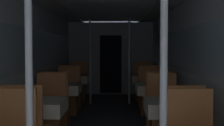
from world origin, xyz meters
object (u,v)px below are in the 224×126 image
object	(u,v)px
chair_left_far_1	(49,120)
support_pole_right_3	(129,61)
dining_table_left_1	(40,109)
chair_left_far_2	(68,100)
dining_table_right_1	(170,109)
dining_table_right_2	(153,90)
support_pole_left_0	(29,94)
support_pole_right_0	(163,94)
chair_right_near_2	(158,112)
dining_table_left_2	(63,90)
chair_right_far_1	(163,120)
chair_right_far_2	(150,100)
chair_left_near_3	(72,95)
support_pole_left_3	(90,61)
dining_table_left_3	(75,80)
chair_left_far_3	(78,88)
chair_left_near_2	(57,111)
chair_right_near_3	(147,95)
chair_right_far_3	(142,88)
dining_table_right_3	(144,80)

from	to	relation	value
chair_left_far_1	support_pole_right_3	size ratio (longest dim) A/B	0.47
dining_table_left_1	chair_left_far_2	xyz separation A→B (m)	(0.00, 2.42, -0.29)
dining_table_right_1	dining_table_right_2	world-z (taller)	same
support_pole_left_0	dining_table_left_1	distance (m)	1.92
support_pole_right_0	chair_right_near_2	distance (m)	3.16
dining_table_left_2	dining_table_right_2	bearing A→B (deg)	0.00
dining_table_right_1	chair_right_far_1	distance (m)	0.67
support_pole_right_0	chair_right_far_2	bearing A→B (deg)	84.94
dining_table_left_2	chair_left_far_2	world-z (taller)	chair_left_far_2
chair_left_near_3	support_pole_right_0	world-z (taller)	support_pole_right_0
support_pole_left_0	support_pole_left_3	size ratio (longest dim) A/B	1.00
chair_left_near_3	chair_right_far_1	bearing A→B (deg)	-54.73
dining_table_left_3	chair_left_far_3	world-z (taller)	chair_left_far_3
chair_left_near_3	chair_left_far_3	size ratio (longest dim) A/B	1.00
chair_left_far_1	support_pole_right_3	bearing A→B (deg)	-113.92
chair_left_far_3	support_pole_right_3	xyz separation A→B (m)	(1.35, -0.60, 0.76)
chair_left_far_2	support_pole_right_0	bearing A→B (deg)	107.62
support_pole_right_0	chair_right_far_1	bearing A→B (deg)	81.18
chair_left_far_3	chair_left_near_2	bearing A→B (deg)	90.00
chair_right_far_2	support_pole_right_0	bearing A→B (deg)	84.94
chair_left_near_2	chair_left_near_3	distance (m)	1.82
dining_table_left_2	chair_right_near_3	bearing A→B (deg)	35.26
dining_table_left_3	chair_right_far_1	bearing A→B (deg)	-60.44
chair_left_far_3	support_pole_left_3	xyz separation A→B (m)	(0.38, -0.60, 0.76)
chair_left_far_1	chair_right_far_3	world-z (taller)	same
dining_table_left_3	chair_right_far_1	size ratio (longest dim) A/B	0.70
support_pole_right_0	dining_table_right_3	world-z (taller)	support_pole_right_0
dining_table_left_2	dining_table_right_1	xyz separation A→B (m)	(1.72, -1.82, 0.00)
support_pole_right_0	support_pole_right_3	xyz separation A→B (m)	(0.00, 5.46, 0.00)
chair_left_far_2	support_pole_right_0	size ratio (longest dim) A/B	0.47
dining_table_left_1	dining_table_right_3	xyz separation A→B (m)	(1.72, 3.64, 0.00)
chair_right_near_2	chair_right_far_3	distance (m)	3.03
dining_table_left_1	chair_right_near_3	bearing A→B (deg)	60.44
chair_right_near_2	support_pole_left_0	bearing A→B (deg)	-113.92
dining_table_left_3	support_pole_right_3	size ratio (longest dim) A/B	0.33
chair_left_near_3	chair_right_near_3	world-z (taller)	same
support_pole_left_0	support_pole_left_3	xyz separation A→B (m)	(0.00, 5.46, 0.00)
chair_right_far_2	chair_left_near_3	bearing A→B (deg)	-19.67
support_pole_left_0	dining_table_right_3	world-z (taller)	support_pole_left_0
chair_right_far_1	dining_table_right_3	distance (m)	3.05
support_pole_left_0	dining_table_left_2	size ratio (longest dim) A/B	3.02
chair_right_far_1	chair_right_near_3	bearing A→B (deg)	-90.00
dining_table_left_2	chair_left_near_3	distance (m)	1.25
support_pole_left_3	chair_right_near_3	world-z (taller)	support_pole_left_3
dining_table_right_3	dining_table_left_1	bearing A→B (deg)	-115.33
dining_table_left_2	chair_left_near_3	size ratio (longest dim) A/B	0.70
chair_right_far_3	support_pole_right_3	distance (m)	1.04
dining_table_left_1	chair_left_far_3	distance (m)	4.25
dining_table_left_1	dining_table_left_3	world-z (taller)	same
support_pole_right_3	chair_right_far_2	bearing A→B (deg)	-72.85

